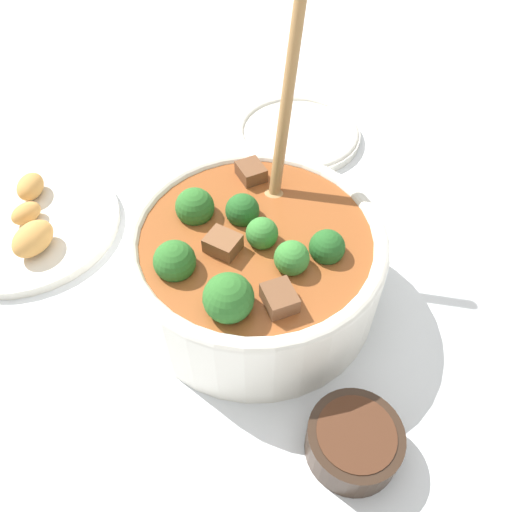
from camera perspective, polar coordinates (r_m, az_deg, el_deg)
ground_plane at (r=0.55m, az=-0.00°, el=-4.32°), size 4.00×4.00×0.00m
stew_bowl at (r=0.51m, az=-0.06°, el=-0.45°), size 0.26×0.27×0.29m
condiment_bowl at (r=0.46m, az=11.12°, el=-19.99°), size 0.08×0.08×0.04m
empty_plate at (r=0.76m, az=4.77°, el=13.84°), size 0.18×0.18×0.02m
food_plate at (r=0.67m, az=-24.84°, el=3.50°), size 0.22×0.22×0.05m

